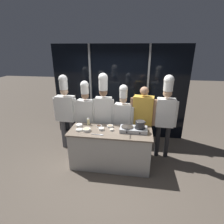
{
  "coord_description": "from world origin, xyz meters",
  "views": [
    {
      "loc": [
        0.54,
        -3.4,
        2.61
      ],
      "look_at": [
        0.0,
        0.25,
        1.23
      ],
      "focal_mm": 28.0,
      "sensor_mm": 36.0,
      "label": 1
    }
  ],
  "objects_px": {
    "portable_stove": "(133,129)",
    "person_guest": "(143,115)",
    "stock_pot": "(140,124)",
    "chef_sous": "(86,112)",
    "chef_line": "(104,108)",
    "chef_pastry": "(123,116)",
    "prep_bowl_rice": "(79,125)",
    "prep_bowl_bean_sprouts": "(79,130)",
    "frying_pan": "(127,126)",
    "chef_apprentice": "(166,111)",
    "prep_bowl_mushrooms": "(110,126)",
    "prep_bowl_soy_glaze": "(99,126)",
    "chef_head": "(66,109)",
    "prep_bowl_ginger": "(87,130)",
    "serving_spoon_slotted": "(100,135)",
    "prep_bowl_chicken": "(112,130)",
    "prep_bowl_onion": "(101,129)",
    "squeeze_bottle_oil": "(88,121)"
  },
  "relations": [
    {
      "from": "prep_bowl_bean_sprouts",
      "to": "chef_apprentice",
      "type": "distance_m",
      "value": 2.02
    },
    {
      "from": "prep_bowl_soy_glaze",
      "to": "chef_line",
      "type": "xyz_separation_m",
      "value": [
        0.04,
        0.38,
        0.31
      ]
    },
    {
      "from": "portable_stove",
      "to": "prep_bowl_soy_glaze",
      "type": "xyz_separation_m",
      "value": [
        -0.79,
        0.11,
        -0.03
      ]
    },
    {
      "from": "prep_bowl_soy_glaze",
      "to": "chef_head",
      "type": "bearing_deg",
      "value": 155.67
    },
    {
      "from": "portable_stove",
      "to": "person_guest",
      "type": "height_order",
      "value": "person_guest"
    },
    {
      "from": "chef_head",
      "to": "prep_bowl_onion",
      "type": "bearing_deg",
      "value": 152.18
    },
    {
      "from": "prep_bowl_rice",
      "to": "prep_bowl_bean_sprouts",
      "type": "xyz_separation_m",
      "value": [
        0.07,
        -0.22,
        -0.01
      ]
    },
    {
      "from": "prep_bowl_mushrooms",
      "to": "serving_spoon_slotted",
      "type": "bearing_deg",
      "value": -110.05
    },
    {
      "from": "stock_pot",
      "to": "prep_bowl_ginger",
      "type": "xyz_separation_m",
      "value": [
        -1.15,
        -0.14,
        -0.14
      ]
    },
    {
      "from": "frying_pan",
      "to": "chef_pastry",
      "type": "bearing_deg",
      "value": 105.76
    },
    {
      "from": "prep_bowl_soy_glaze",
      "to": "chef_pastry",
      "type": "xyz_separation_m",
      "value": [
        0.51,
        0.39,
        0.13
      ]
    },
    {
      "from": "prep_bowl_bean_sprouts",
      "to": "serving_spoon_slotted",
      "type": "height_order",
      "value": "prep_bowl_bean_sprouts"
    },
    {
      "from": "chef_sous",
      "to": "portable_stove",
      "type": "bearing_deg",
      "value": 163.76
    },
    {
      "from": "prep_bowl_rice",
      "to": "person_guest",
      "type": "xyz_separation_m",
      "value": [
        1.46,
        0.45,
        0.15
      ]
    },
    {
      "from": "chef_apprentice",
      "to": "prep_bowl_mushrooms",
      "type": "bearing_deg",
      "value": 18.13
    },
    {
      "from": "portable_stove",
      "to": "chef_pastry",
      "type": "bearing_deg",
      "value": 118.91
    },
    {
      "from": "stock_pot",
      "to": "prep_bowl_chicken",
      "type": "bearing_deg",
      "value": -176.76
    },
    {
      "from": "prep_bowl_bean_sprouts",
      "to": "person_guest",
      "type": "distance_m",
      "value": 1.54
    },
    {
      "from": "prep_bowl_rice",
      "to": "chef_sous",
      "type": "xyz_separation_m",
      "value": [
        0.05,
        0.43,
        0.17
      ]
    },
    {
      "from": "prep_bowl_bean_sprouts",
      "to": "chef_head",
      "type": "relative_size",
      "value": 0.07
    },
    {
      "from": "frying_pan",
      "to": "prep_bowl_mushrooms",
      "type": "height_order",
      "value": "frying_pan"
    },
    {
      "from": "prep_bowl_soy_glaze",
      "to": "person_guest",
      "type": "relative_size",
      "value": 0.07
    },
    {
      "from": "prep_bowl_ginger",
      "to": "prep_bowl_rice",
      "type": "height_order",
      "value": "prep_bowl_ginger"
    },
    {
      "from": "chef_line",
      "to": "chef_pastry",
      "type": "bearing_deg",
      "value": 179.14
    },
    {
      "from": "serving_spoon_slotted",
      "to": "chef_pastry",
      "type": "height_order",
      "value": "chef_pastry"
    },
    {
      "from": "person_guest",
      "to": "chef_head",
      "type": "bearing_deg",
      "value": 7.28
    },
    {
      "from": "prep_bowl_rice",
      "to": "portable_stove",
      "type": "bearing_deg",
      "value": -3.41
    },
    {
      "from": "prep_bowl_onion",
      "to": "chef_head",
      "type": "distance_m",
      "value": 1.22
    },
    {
      "from": "prep_bowl_bean_sprouts",
      "to": "chef_sous",
      "type": "height_order",
      "value": "chef_sous"
    },
    {
      "from": "person_guest",
      "to": "prep_bowl_soy_glaze",
      "type": "bearing_deg",
      "value": 30.42
    },
    {
      "from": "prep_bowl_mushrooms",
      "to": "chef_pastry",
      "type": "bearing_deg",
      "value": 54.99
    },
    {
      "from": "prep_bowl_chicken",
      "to": "prep_bowl_mushrooms",
      "type": "xyz_separation_m",
      "value": [
        -0.07,
        0.17,
        0.0
      ]
    },
    {
      "from": "prep_bowl_ginger",
      "to": "prep_bowl_soy_glaze",
      "type": "bearing_deg",
      "value": 48.38
    },
    {
      "from": "prep_bowl_onion",
      "to": "portable_stove",
      "type": "bearing_deg",
      "value": 3.05
    },
    {
      "from": "prep_bowl_soy_glaze",
      "to": "person_guest",
      "type": "bearing_deg",
      "value": 22.36
    },
    {
      "from": "portable_stove",
      "to": "stock_pot",
      "type": "bearing_deg",
      "value": 0.1
    },
    {
      "from": "stock_pot",
      "to": "chef_line",
      "type": "height_order",
      "value": "chef_line"
    },
    {
      "from": "prep_bowl_ginger",
      "to": "chef_line",
      "type": "xyz_separation_m",
      "value": [
        0.26,
        0.63,
        0.3
      ]
    },
    {
      "from": "stock_pot",
      "to": "chef_sous",
      "type": "height_order",
      "value": "chef_sous"
    },
    {
      "from": "chef_head",
      "to": "prep_bowl_mushrooms",
      "type": "bearing_deg",
      "value": 162.57
    },
    {
      "from": "chef_head",
      "to": "chef_pastry",
      "type": "relative_size",
      "value": 1.1
    },
    {
      "from": "prep_bowl_soy_glaze",
      "to": "chef_head",
      "type": "xyz_separation_m",
      "value": [
        -0.96,
        0.43,
        0.23
      ]
    },
    {
      "from": "prep_bowl_rice",
      "to": "chef_line",
      "type": "bearing_deg",
      "value": 39.48
    },
    {
      "from": "stock_pot",
      "to": "prep_bowl_mushrooms",
      "type": "height_order",
      "value": "stock_pot"
    },
    {
      "from": "prep_bowl_ginger",
      "to": "portable_stove",
      "type": "bearing_deg",
      "value": 7.69
    },
    {
      "from": "squeeze_bottle_oil",
      "to": "prep_bowl_bean_sprouts",
      "type": "xyz_separation_m",
      "value": [
        -0.12,
        -0.33,
        -0.07
      ]
    },
    {
      "from": "squeeze_bottle_oil",
      "to": "chef_head",
      "type": "distance_m",
      "value": 0.79
    },
    {
      "from": "portable_stove",
      "to": "chef_apprentice",
      "type": "xyz_separation_m",
      "value": [
        0.71,
        0.48,
        0.29
      ]
    },
    {
      "from": "stock_pot",
      "to": "chef_sous",
      "type": "xyz_separation_m",
      "value": [
        -1.34,
        0.51,
        0.02
      ]
    },
    {
      "from": "prep_bowl_onion",
      "to": "person_guest",
      "type": "xyz_separation_m",
      "value": [
        0.91,
        0.56,
        0.15
      ]
    }
  ]
}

